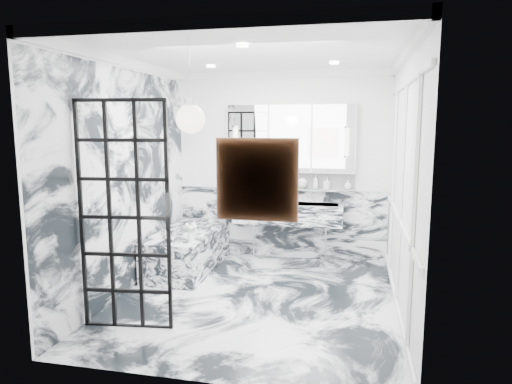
% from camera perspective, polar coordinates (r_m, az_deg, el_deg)
% --- Properties ---
extents(floor, '(3.60, 3.60, 0.00)m').
position_cam_1_polar(floor, '(5.51, -0.02, -13.17)').
color(floor, silver).
rests_on(floor, ground).
extents(ceiling, '(3.60, 3.60, 0.00)m').
position_cam_1_polar(ceiling, '(5.17, -0.02, 17.00)').
color(ceiling, white).
rests_on(ceiling, wall_back).
extents(wall_back, '(3.60, 0.00, 3.60)m').
position_cam_1_polar(wall_back, '(6.92, 3.17, 3.25)').
color(wall_back, white).
rests_on(wall_back, floor).
extents(wall_front, '(3.60, 0.00, 3.60)m').
position_cam_1_polar(wall_front, '(3.44, -6.44, -2.26)').
color(wall_front, white).
rests_on(wall_front, floor).
extents(wall_left, '(0.00, 3.60, 3.60)m').
position_cam_1_polar(wall_left, '(5.71, -15.91, 1.80)').
color(wall_left, white).
rests_on(wall_left, floor).
extents(wall_right, '(0.00, 3.60, 3.60)m').
position_cam_1_polar(wall_right, '(5.07, 17.95, 0.87)').
color(wall_right, white).
rests_on(wall_right, floor).
extents(marble_clad_back, '(3.18, 0.05, 1.05)m').
position_cam_1_polar(marble_clad_back, '(7.03, 3.07, -3.89)').
color(marble_clad_back, silver).
rests_on(marble_clad_back, floor).
extents(marble_clad_left, '(0.02, 3.56, 2.68)m').
position_cam_1_polar(marble_clad_left, '(5.71, -15.75, 1.20)').
color(marble_clad_left, silver).
rests_on(marble_clad_left, floor).
extents(panel_molding, '(0.03, 3.40, 2.30)m').
position_cam_1_polar(panel_molding, '(5.08, 17.67, -0.24)').
color(panel_molding, white).
rests_on(panel_molding, floor).
extents(soap_bottle_a, '(0.10, 0.10, 0.20)m').
position_cam_1_polar(soap_bottle_a, '(6.79, 7.49, 1.29)').
color(soap_bottle_a, '#8C5919').
rests_on(soap_bottle_a, ledge).
extents(soap_bottle_b, '(0.10, 0.10, 0.17)m').
position_cam_1_polar(soap_bottle_b, '(6.78, 8.88, 1.15)').
color(soap_bottle_b, '#4C4C51').
rests_on(soap_bottle_b, ledge).
extents(soap_bottle_c, '(0.12, 0.12, 0.14)m').
position_cam_1_polar(soap_bottle_c, '(6.77, 11.41, 0.91)').
color(soap_bottle_c, silver).
rests_on(soap_bottle_c, ledge).
extents(face_pot, '(0.15, 0.15, 0.15)m').
position_cam_1_polar(face_pot, '(6.81, 5.81, 1.14)').
color(face_pot, white).
rests_on(face_pot, ledge).
extents(amber_bottle, '(0.04, 0.04, 0.10)m').
position_cam_1_polar(amber_bottle, '(6.82, 5.55, 0.94)').
color(amber_bottle, '#8C5919').
rests_on(amber_bottle, ledge).
extents(flower_vase, '(0.08, 0.08, 0.12)m').
position_cam_1_polar(flower_vase, '(5.88, -8.11, -5.59)').
color(flower_vase, silver).
rests_on(flower_vase, bathtub).
extents(crittall_door, '(0.88, 0.14, 2.26)m').
position_cam_1_polar(crittall_door, '(4.65, -16.15, -3.07)').
color(crittall_door, black).
rests_on(crittall_door, floor).
extents(artwork, '(0.51, 0.05, 0.51)m').
position_cam_1_polar(artwork, '(3.34, 0.12, 1.56)').
color(artwork, '#BF4A13').
rests_on(artwork, wall_front).
extents(pendant_light, '(0.24, 0.24, 0.24)m').
position_cam_1_polar(pendant_light, '(3.84, -8.19, 9.02)').
color(pendant_light, white).
rests_on(pendant_light, ceiling).
extents(trough_sink, '(1.60, 0.45, 0.30)m').
position_cam_1_polar(trough_sink, '(6.75, 4.05, -2.64)').
color(trough_sink, silver).
rests_on(trough_sink, wall_back).
extents(ledge, '(1.90, 0.14, 0.04)m').
position_cam_1_polar(ledge, '(6.85, 4.27, 0.41)').
color(ledge, silver).
rests_on(ledge, wall_back).
extents(subway_tile, '(1.90, 0.03, 0.23)m').
position_cam_1_polar(subway_tile, '(6.90, 4.36, 1.60)').
color(subway_tile, white).
rests_on(subway_tile, wall_back).
extents(mirror_cabinet, '(1.90, 0.16, 1.00)m').
position_cam_1_polar(mirror_cabinet, '(6.79, 4.35, 6.69)').
color(mirror_cabinet, white).
rests_on(mirror_cabinet, wall_back).
extents(sconce_left, '(0.07, 0.07, 0.40)m').
position_cam_1_polar(sconce_left, '(6.86, -2.60, 6.39)').
color(sconce_left, white).
rests_on(sconce_left, mirror_cabinet).
extents(sconce_right, '(0.07, 0.07, 0.40)m').
position_cam_1_polar(sconce_right, '(6.64, 11.30, 6.16)').
color(sconce_right, white).
rests_on(sconce_right, mirror_cabinet).
extents(bathtub, '(0.75, 1.65, 0.55)m').
position_cam_1_polar(bathtub, '(6.56, -8.48, -7.14)').
color(bathtub, silver).
rests_on(bathtub, floor).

